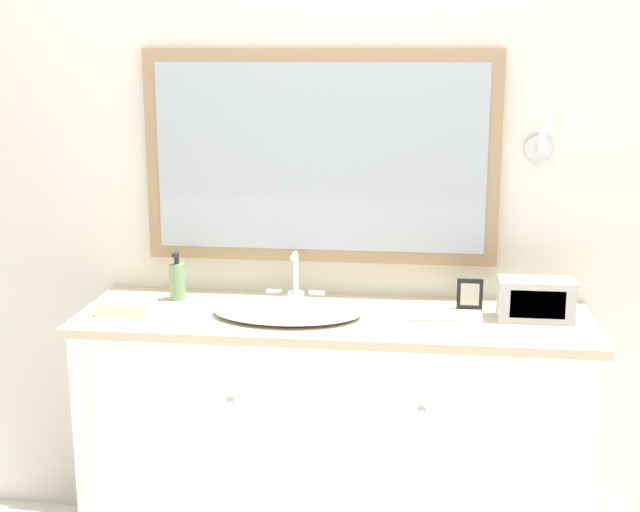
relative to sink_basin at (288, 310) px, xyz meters
The scene contains 8 objects.
wall_back 0.49m from the sink_basin, 64.49° to the left, with size 8.00×0.18×2.55m.
vanity_counter 0.50m from the sink_basin, ahead, with size 1.71×0.53×0.91m.
sink_basin is the anchor object (origin of this frame).
soap_bottle 0.44m from the sink_basin, 161.24° to the left, with size 0.06×0.06×0.17m.
appliance_box 0.81m from the sink_basin, ahead, with size 0.24×0.12×0.13m.
picture_frame 0.62m from the sink_basin, 13.68° to the left, with size 0.09×0.01×0.11m.
hand_towel_near_sink 0.55m from the sink_basin, behind, with size 0.16×0.11×0.04m.
metal_tray 0.48m from the sink_basin, ahead, with size 0.16×0.10×0.01m.
Camera 1 is at (0.30, -2.55, 1.77)m, focal length 50.00 mm.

